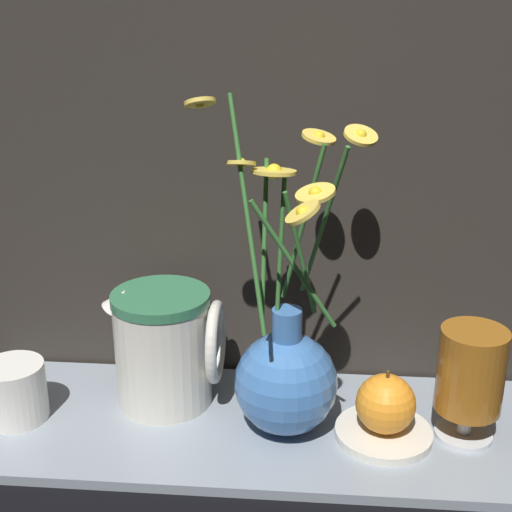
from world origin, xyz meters
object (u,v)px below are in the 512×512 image
object	(u,v)px
tea_glass	(471,374)
ceramic_pitcher	(165,344)
orange_fruit	(386,404)
yellow_mug	(13,391)
vase_with_flowers	(286,373)

from	to	relation	value
tea_glass	ceramic_pitcher	bearing A→B (deg)	172.21
ceramic_pitcher	tea_glass	size ratio (longest dim) A/B	1.15
tea_glass	orange_fruit	xyz separation A→B (m)	(-0.09, -0.01, -0.04)
yellow_mug	tea_glass	xyz separation A→B (m)	(0.53, 0.00, 0.05)
yellow_mug	tea_glass	size ratio (longest dim) A/B	0.62
yellow_mug	ceramic_pitcher	distance (m)	0.19
yellow_mug	orange_fruit	xyz separation A→B (m)	(0.44, -0.00, 0.01)
tea_glass	orange_fruit	distance (m)	0.10
vase_with_flowers	ceramic_pitcher	distance (m)	0.16
ceramic_pitcher	orange_fruit	world-z (taller)	ceramic_pitcher
vase_with_flowers	ceramic_pitcher	world-z (taller)	vase_with_flowers
vase_with_flowers	orange_fruit	world-z (taller)	vase_with_flowers
tea_glass	orange_fruit	world-z (taller)	tea_glass
yellow_mug	orange_fruit	bearing A→B (deg)	-0.52
yellow_mug	tea_glass	bearing A→B (deg)	0.48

